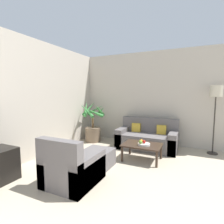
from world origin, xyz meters
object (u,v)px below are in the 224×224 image
floor_lamp (216,97)px  apple_red (144,142)px  coffee_table (142,146)px  fruit_bowl (144,144)px  ottoman (98,158)px  apple_green (141,142)px  armchair (72,168)px  sofa_loveseat (147,138)px  potted_palm (93,127)px  orange_fruit (141,141)px

floor_lamp → apple_red: (-1.42, -1.20, -0.96)m
coffee_table → fruit_bowl: 0.11m
floor_lamp → fruit_bowl: floor_lamp is taller
fruit_bowl → ottoman: fruit_bowl is taller
apple_green → ottoman: (-0.72, -0.58, -0.27)m
apple_red → fruit_bowl: bearing=174.0°
fruit_bowl → apple_green: (-0.06, -0.06, 0.06)m
apple_green → armchair: bearing=-119.3°
sofa_loveseat → floor_lamp: 1.96m
apple_red → armchair: (-0.83, -1.43, -0.18)m
potted_palm → orange_fruit: bearing=-26.3°
floor_lamp → ottoman: 3.12m
armchair → fruit_bowl: bearing=59.9°
apple_red → armchair: armchair is taller
sofa_loveseat → ottoman: (-0.62, -1.59, -0.10)m
apple_red → armchair: bearing=-120.1°
ottoman → sofa_loveseat: bearing=68.6°
sofa_loveseat → armchair: bearing=-105.7°
potted_palm → floor_lamp: size_ratio=0.75×
apple_red → orange_fruit: 0.08m
potted_palm → apple_red: potted_palm is taller
floor_lamp → coffee_table: size_ratio=2.00×
fruit_bowl → ottoman: 1.04m
potted_palm → ottoman: potted_palm is taller
apple_red → floor_lamp: bearing=40.2°
apple_green → floor_lamp: bearing=40.4°
floor_lamp → ottoman: floor_lamp is taller
coffee_table → armchair: armchair is taller
potted_palm → coffee_table: size_ratio=1.50×
fruit_bowl → apple_red: size_ratio=3.78×
apple_green → orange_fruit: (-0.01, 0.10, -0.00)m
coffee_table → apple_green: 0.17m
orange_fruit → potted_palm: bearing=153.7°
armchair → apple_green: bearing=60.7°
apple_red → ottoman: 1.05m
potted_palm → fruit_bowl: 2.07m
coffee_table → armchair: (-0.77, -1.49, -0.05)m
coffee_table → orange_fruit: orange_fruit is taller
sofa_loveseat → apple_green: bearing=-84.3°
coffee_table → apple_red: bearing=-44.1°
fruit_bowl → ottoman: size_ratio=0.46×
potted_palm → orange_fruit: (1.78, -0.88, 0.00)m
armchair → orange_fruit: bearing=62.6°
coffee_table → apple_red: 0.15m
potted_palm → floor_lamp: 3.42m
fruit_bowl → apple_red: (0.00, -0.00, 0.06)m
apple_green → armchair: 1.58m
apple_green → armchair: armchair is taller
fruit_bowl → apple_red: 0.06m
sofa_loveseat → floor_lamp: bearing=9.0°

